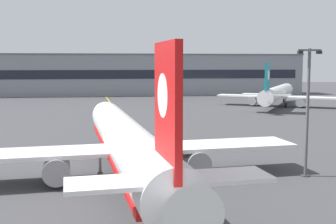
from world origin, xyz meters
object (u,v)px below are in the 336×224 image
Objects in this scene: apron_lamp_post at (308,110)px; airliner_foreground at (127,143)px; safety_cone_by_nose_gear at (128,143)px; airliner_background at (277,94)px.

airliner_foreground is at bearing 177.03° from apron_lamp_post.
airliner_foreground is 16.80m from apron_lamp_post.
airliner_foreground reaches higher than safety_cone_by_nose_gear.
airliner_background is (38.39, 61.64, -0.30)m from airliner_foreground.
apron_lamp_post is at bearing -2.97° from airliner_foreground.
apron_lamp_post is (-21.86, -62.50, 3.14)m from airliner_background.
airliner_background is 62.14× the size of safety_cone_by_nose_gear.
airliner_background is at bearing 50.15° from safety_cone_by_nose_gear.
safety_cone_by_nose_gear is at bearing -129.85° from airliner_background.
airliner_background is 2.89× the size of apron_lamp_post.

